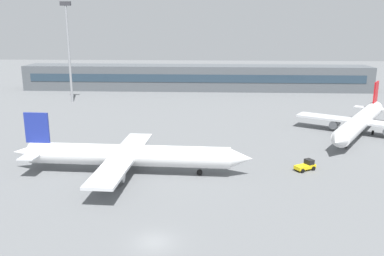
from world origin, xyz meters
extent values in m
plane|color=slate|center=(0.00, 40.00, 0.00)|extent=(400.00, 400.00, 0.00)
cube|color=#4C5156|center=(0.00, 110.27, 4.50)|extent=(126.14, 12.00, 9.00)
cube|color=#263847|center=(0.00, 104.22, 4.95)|extent=(119.83, 0.16, 2.80)
cylinder|color=silver|center=(-7.14, 21.53, 3.01)|extent=(32.91, 4.78, 3.46)
cone|color=silver|center=(10.80, 20.81, 3.01)|extent=(3.94, 3.44, 3.29)
cone|color=silver|center=(-24.91, 22.25, 3.01)|extent=(3.56, 2.56, 2.42)
cube|color=navy|center=(-22.16, 22.14, 7.24)|extent=(4.02, 0.49, 5.01)
cube|color=silver|center=(-22.43, 22.15, 3.19)|extent=(2.91, 9.20, 0.22)
cube|color=silver|center=(-8.05, 21.57, 2.73)|extent=(5.47, 27.48, 0.46)
cylinder|color=gray|center=(-8.27, 16.11, 1.45)|extent=(2.99, 1.94, 1.82)
cylinder|color=gray|center=(-7.83, 27.03, 1.45)|extent=(2.99, 1.94, 1.82)
cylinder|color=black|center=(4.33, 21.07, 0.46)|extent=(0.92, 0.40, 0.91)
cylinder|color=black|center=(-9.06, 19.24, 0.46)|extent=(0.92, 0.40, 0.91)
cylinder|color=black|center=(-8.87, 23.97, 0.46)|extent=(0.92, 0.40, 0.91)
cylinder|color=silver|center=(38.53, 47.61, 3.09)|extent=(20.21, 30.77, 3.55)
cone|color=silver|center=(29.14, 31.76, 3.09)|extent=(4.90, 5.08, 3.38)
cone|color=silver|center=(47.83, 63.32, 3.09)|extent=(3.95, 4.32, 2.49)
cube|color=red|center=(46.39, 60.89, 7.43)|extent=(2.39, 3.71, 5.14)
cube|color=silver|center=(46.54, 61.13, 3.27)|extent=(9.38, 7.02, 0.22)
cube|color=silver|center=(39.01, 48.42, 2.80)|extent=(26.42, 18.15, 0.47)
cylinder|color=gray|center=(34.18, 51.28, 1.49)|extent=(3.13, 3.53, 1.87)
cylinder|color=black|center=(32.53, 37.48, 0.47)|extent=(0.80, 1.00, 0.93)
cylinder|color=black|center=(37.39, 50.46, 0.47)|extent=(0.80, 1.00, 0.93)
cylinder|color=black|center=(41.58, 47.98, 0.47)|extent=(0.80, 1.00, 0.93)
cube|color=yellow|center=(21.70, 24.20, 0.65)|extent=(3.85, 3.17, 0.60)
cube|color=black|center=(22.46, 24.67, 1.30)|extent=(1.67, 1.77, 0.90)
cylinder|color=black|center=(23.13, 24.17, 0.35)|extent=(0.73, 0.58, 0.70)
cylinder|color=black|center=(22.30, 25.49, 0.35)|extent=(0.73, 0.58, 0.70)
cylinder|color=black|center=(21.09, 22.90, 0.35)|extent=(0.73, 0.58, 0.70)
cylinder|color=black|center=(20.26, 24.23, 0.35)|extent=(0.73, 0.58, 0.70)
cylinder|color=gray|center=(-37.53, 82.94, 14.49)|extent=(0.70, 0.70, 28.98)
cube|color=#333338|center=(-37.53, 82.94, 29.58)|extent=(3.20, 0.80, 1.20)
camera|label=1|loc=(6.26, -40.57, 23.40)|focal=38.16mm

